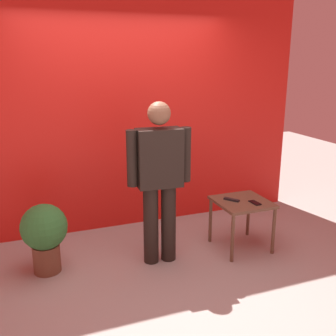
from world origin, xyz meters
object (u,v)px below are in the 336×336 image
(side_table, at_px, (242,207))
(tv_remote, at_px, (231,200))
(cell_phone, at_px, (255,203))
(potted_plant, at_px, (44,233))
(standing_person, at_px, (159,175))

(side_table, distance_m, tv_remote, 0.14)
(cell_phone, bearing_deg, potted_plant, 167.89)
(side_table, bearing_deg, cell_phone, -52.24)
(cell_phone, bearing_deg, tv_remote, 137.26)
(tv_remote, xyz_separation_m, potted_plant, (-1.91, 0.18, -0.14))
(potted_plant, bearing_deg, side_table, -6.43)
(standing_person, xyz_separation_m, cell_phone, (1.00, -0.16, -0.36))
(standing_person, height_order, cell_phone, standing_person)
(standing_person, bearing_deg, tv_remote, 0.09)
(tv_remote, bearing_deg, cell_phone, -74.68)
(tv_remote, bearing_deg, potted_plant, 139.67)
(side_table, bearing_deg, potted_plant, 173.57)
(cell_phone, relative_size, tv_remote, 0.85)
(tv_remote, relative_size, potted_plant, 0.25)
(standing_person, distance_m, potted_plant, 1.22)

